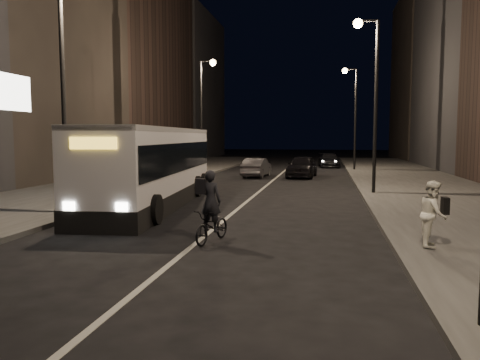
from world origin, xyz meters
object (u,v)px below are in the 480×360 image
at_px(car_mid, 257,167).
at_px(streetlight_left_near, 69,62).
at_px(pedestrian_woman, 433,214).
at_px(cyclist_on_bicycle, 212,218).
at_px(car_far, 329,160).
at_px(streetlight_right_mid, 370,82).
at_px(city_bus, 153,164).
at_px(streetlight_right_far, 352,105).
at_px(streetlight_left_far, 204,101).
at_px(car_near, 302,166).

bearing_deg(car_mid, streetlight_left_near, 81.25).
bearing_deg(pedestrian_woman, cyclist_on_bicycle, 100.95).
relative_size(streetlight_left_near, car_far, 1.85).
distance_m(cyclist_on_bicycle, pedestrian_woman, 5.53).
height_order(streetlight_right_mid, city_bus, streetlight_right_mid).
bearing_deg(car_far, cyclist_on_bicycle, -101.05).
xyz_separation_m(streetlight_left_near, city_bus, (1.73, 3.15, -3.64)).
bearing_deg(streetlight_right_far, streetlight_left_far, -150.64).
xyz_separation_m(streetlight_right_far, cyclist_on_bicycle, (-4.93, -27.01, -4.71)).
height_order(streetlight_right_far, car_mid, streetlight_right_far).
xyz_separation_m(streetlight_left_near, streetlight_left_far, (0.00, 18.00, 0.00)).
bearing_deg(pedestrian_woman, streetlight_right_mid, 15.09).
bearing_deg(car_mid, car_near, -171.87).
bearing_deg(car_near, streetlight_left_far, -178.89).
height_order(streetlight_right_mid, car_near, streetlight_right_mid).
height_order(streetlight_left_far, cyclist_on_bicycle, streetlight_left_far).
bearing_deg(cyclist_on_bicycle, car_mid, 109.47).
bearing_deg(streetlight_left_far, streetlight_right_mid, -43.16).
xyz_separation_m(streetlight_left_near, cyclist_on_bicycle, (5.73, -3.01, -4.71)).
relative_size(streetlight_right_mid, cyclist_on_bicycle, 4.15).
distance_m(streetlight_right_mid, streetlight_left_far, 14.62).
distance_m(streetlight_right_far, car_near, 8.72).
distance_m(streetlight_right_mid, car_mid, 12.43).
bearing_deg(streetlight_right_mid, city_bus, -151.49).
bearing_deg(streetlight_left_far, streetlight_right_far, 29.36).
bearing_deg(pedestrian_woman, car_far, 16.19).
xyz_separation_m(streetlight_left_far, cyclist_on_bicycle, (5.73, -21.01, -4.71)).
height_order(streetlight_right_mid, cyclist_on_bicycle, streetlight_right_mid).
bearing_deg(streetlight_right_mid, cyclist_on_bicycle, -114.13).
height_order(city_bus, cyclist_on_bicycle, city_bus).
relative_size(cyclist_on_bicycle, car_near, 0.44).
bearing_deg(car_far, pedestrian_woman, -91.17).
bearing_deg(city_bus, streetlight_left_far, 91.85).
distance_m(streetlight_left_far, car_near, 8.42).
xyz_separation_m(streetlight_left_near, car_far, (8.93, 28.88, -4.72)).
distance_m(streetlight_right_mid, streetlight_left_near, 13.33).
distance_m(streetlight_left_far, car_far, 14.85).
bearing_deg(cyclist_on_bicycle, city_bus, 137.34).
relative_size(streetlight_left_near, streetlight_left_far, 1.00).
bearing_deg(car_near, pedestrian_woman, -73.63).
xyz_separation_m(streetlight_left_far, pedestrian_woman, (11.26, -21.12, -4.40)).
bearing_deg(car_mid, city_bus, 85.24).
distance_m(city_bus, car_far, 26.74).
bearing_deg(cyclist_on_bicycle, pedestrian_woman, 13.26).
xyz_separation_m(streetlight_right_mid, streetlight_left_far, (-10.66, 10.00, 0.00)).
height_order(streetlight_right_far, cyclist_on_bicycle, streetlight_right_far).
height_order(streetlight_right_far, car_near, streetlight_right_far).
height_order(streetlight_left_far, city_bus, streetlight_left_far).
distance_m(streetlight_right_mid, city_bus, 10.80).
bearing_deg(streetlight_left_far, car_far, 50.63).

